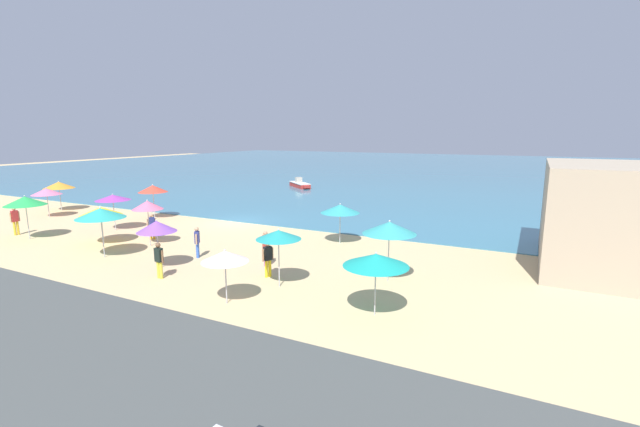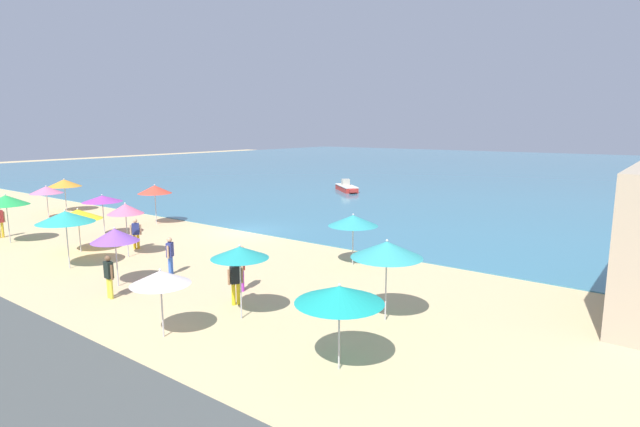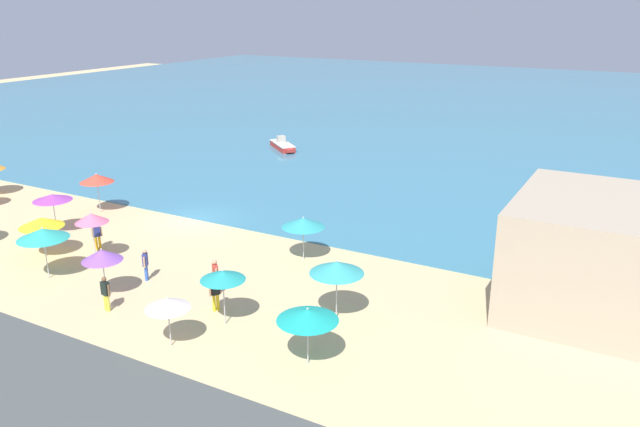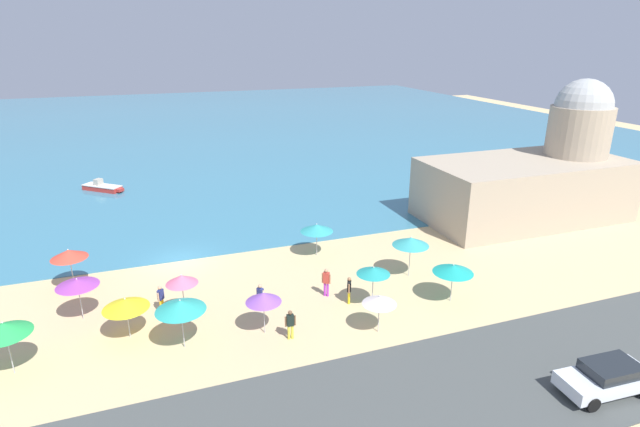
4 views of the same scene
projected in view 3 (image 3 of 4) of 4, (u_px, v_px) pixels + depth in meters
The scene contains 19 objects.
ground_plane at pixel (196, 220), 39.38m from camera, with size 160.00×160.00×0.00m, color #D4B783.
sea at pixel (456, 103), 85.04m from camera, with size 150.00×110.00×0.05m, color teal.
beach_umbrella_0 at pixel (91, 218), 32.38m from camera, with size 1.72×1.72×2.71m.
beach_umbrella_1 at pixel (52, 197), 36.36m from camera, with size 2.23×2.23×2.48m.
beach_umbrella_2 at pixel (43, 234), 30.25m from camera, with size 2.47×2.47×2.69m.
beach_umbrella_4 at pixel (337, 267), 26.28m from camera, with size 2.34×2.34×2.74m.
beach_umbrella_5 at pixel (303, 222), 32.62m from camera, with size 2.30×2.30×2.40m.
beach_umbrella_6 at pixel (97, 178), 40.08m from camera, with size 2.15×2.15×2.63m.
beach_umbrella_7 at pixel (41, 222), 33.10m from camera, with size 2.33×2.33×2.27m.
beach_umbrella_9 at pixel (102, 255), 28.39m from camera, with size 1.85×1.85×2.42m.
beach_umbrella_10 at pixel (308, 315), 23.01m from camera, with size 2.34×2.34×2.35m.
beach_umbrella_12 at pixel (168, 303), 24.28m from camera, with size 1.80×1.80×2.15m.
beach_umbrella_13 at pixel (223, 275), 25.84m from camera, with size 1.91×1.91×2.53m.
bather_0 at pixel (215, 275), 28.87m from camera, with size 0.46×0.40×1.79m.
bather_2 at pixel (145, 263), 30.50m from camera, with size 0.38×0.49×1.64m.
bather_3 at pixel (105, 292), 27.42m from camera, with size 0.57×0.25×1.65m.
bather_4 at pixel (215, 292), 27.44m from camera, with size 0.36×0.52×1.66m.
bather_5 at pixel (97, 234), 34.39m from camera, with size 0.38×0.49×1.60m.
skiff_nearshore at pixel (282, 145), 58.23m from camera, with size 4.04×3.64×1.14m.
Camera 3 is at (24.80, -28.80, 12.97)m, focal length 35.00 mm.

